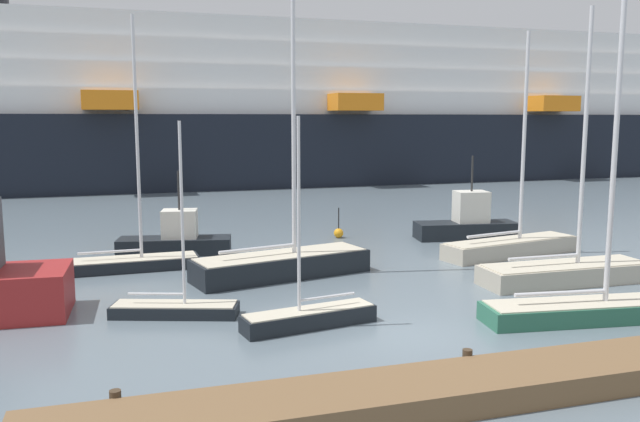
{
  "coord_description": "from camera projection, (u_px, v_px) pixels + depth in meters",
  "views": [
    {
      "loc": [
        -7.84,
        -16.72,
        6.28
      ],
      "look_at": [
        0.0,
        8.82,
        2.45
      ],
      "focal_mm": 36.67,
      "sensor_mm": 36.0,
      "label": 1
    }
  ],
  "objects": [
    {
      "name": "ground_plane",
      "position": [
        409.0,
        335.0,
        18.98
      ],
      "size": [
        600.0,
        600.0,
        0.0
      ],
      "primitive_type": "plane",
      "color": "slate"
    },
    {
      "name": "dock_pier",
      "position": [
        491.0,
        384.0,
        14.79
      ],
      "size": [
        20.32,
        2.17,
        0.74
      ],
      "color": "brown",
      "rests_on": "ground_plane"
    },
    {
      "name": "sailboat_0",
      "position": [
        590.0,
        305.0,
        20.34
      ],
      "size": [
        6.91,
        2.39,
        9.88
      ],
      "rotation": [
        0.0,
        0.0,
        -0.13
      ],
      "color": "#2D6B51",
      "rests_on": "ground_plane"
    },
    {
      "name": "sailboat_1",
      "position": [
        511.0,
        244.0,
        29.9
      ],
      "size": [
        7.08,
        2.85,
        10.08
      ],
      "rotation": [
        0.0,
        0.0,
        0.19
      ],
      "color": "#BCB29E",
      "rests_on": "ground_plane"
    },
    {
      "name": "sailboat_2",
      "position": [
        175.0,
        307.0,
        20.8
      ],
      "size": [
        4.14,
        2.27,
        6.19
      ],
      "rotation": [
        0.0,
        0.0,
        -0.32
      ],
      "color": "black",
      "rests_on": "ground_plane"
    },
    {
      "name": "sailboat_3",
      "position": [
        131.0,
        259.0,
        27.12
      ],
      "size": [
        5.61,
        1.69,
        10.35
      ],
      "rotation": [
        0.0,
        0.0,
        0.02
      ],
      "color": "black",
      "rests_on": "ground_plane"
    },
    {
      "name": "sailboat_4",
      "position": [
        309.0,
        315.0,
        19.72
      ],
      "size": [
        4.29,
        1.67,
        6.33
      ],
      "rotation": [
        0.0,
        0.0,
        3.31
      ],
      "color": "black",
      "rests_on": "ground_plane"
    },
    {
      "name": "sailboat_6",
      "position": [
        282.0,
        260.0,
        25.93
      ],
      "size": [
        7.41,
        3.59,
        14.1
      ],
      "rotation": [
        0.0,
        0.0,
        0.23
      ],
      "color": "black",
      "rests_on": "ground_plane"
    },
    {
      "name": "sailboat_7",
      "position": [
        566.0,
        270.0,
        24.93
      ],
      "size": [
        6.75,
        1.94,
        10.31
      ],
      "rotation": [
        0.0,
        0.0,
        -0.01
      ],
      "color": "#BCB29E",
      "rests_on": "ground_plane"
    },
    {
      "name": "fishing_boat_0",
      "position": [
        467.0,
        223.0,
        34.15
      ],
      "size": [
        5.44,
        2.49,
        4.32
      ],
      "rotation": [
        0.0,
        0.0,
        -0.16
      ],
      "color": "black",
      "rests_on": "ground_plane"
    },
    {
      "name": "fishing_boat_2",
      "position": [
        176.0,
        239.0,
        30.3
      ],
      "size": [
        5.36,
        2.57,
        3.86
      ],
      "rotation": [
        0.0,
        0.0,
        -0.2
      ],
      "color": "black",
      "rests_on": "ground_plane"
    },
    {
      "name": "channel_buoy_0",
      "position": [
        339.0,
        233.0,
        34.37
      ],
      "size": [
        0.5,
        0.5,
        1.6
      ],
      "color": "orange",
      "rests_on": "ground_plane"
    },
    {
      "name": "cruise_ship",
      "position": [
        221.0,
        112.0,
        63.71
      ],
      "size": [
        119.81,
        19.8,
        21.18
      ],
      "rotation": [
        0.0,
        0.0,
        0.01
      ],
      "color": "black",
      "rests_on": "ground_plane"
    }
  ]
}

